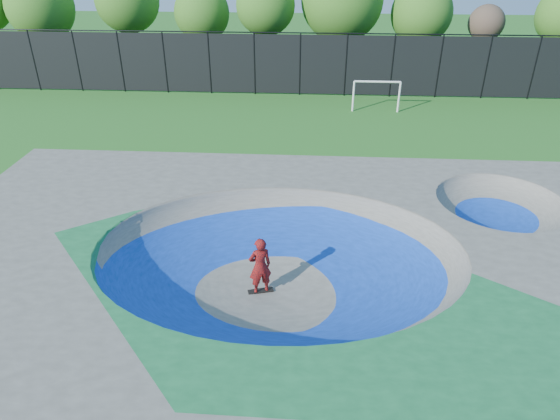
{
  "coord_description": "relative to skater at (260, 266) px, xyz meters",
  "views": [
    {
      "loc": [
        0.8,
        -12.22,
        9.63
      ],
      "look_at": [
        -0.17,
        3.0,
        1.1
      ],
      "focal_mm": 32.0,
      "sensor_mm": 36.0,
      "label": 1
    }
  ],
  "objects": [
    {
      "name": "ground",
      "position": [
        0.56,
        0.19,
        -0.95
      ],
      "size": [
        120.0,
        120.0,
        0.0
      ],
      "primitive_type": "plane",
      "color": "#20601A",
      "rests_on": "ground"
    },
    {
      "name": "skate_deck",
      "position": [
        0.56,
        0.19,
        -0.2
      ],
      "size": [
        22.0,
        14.0,
        1.5
      ],
      "primitive_type": "cube",
      "color": "gray",
      "rests_on": "ground"
    },
    {
      "name": "skater",
      "position": [
        0.0,
        0.0,
        0.0
      ],
      "size": [
        0.82,
        0.69,
        1.91
      ],
      "primitive_type": "imported",
      "rotation": [
        0.0,
        0.0,
        3.54
      ],
      "color": "red",
      "rests_on": "ground"
    },
    {
      "name": "skateboard",
      "position": [
        0.0,
        0.0,
        -0.93
      ],
      "size": [
        0.81,
        0.43,
        0.05
      ],
      "primitive_type": "cube",
      "rotation": [
        0.0,
        0.0,
        0.29
      ],
      "color": "black",
      "rests_on": "ground"
    },
    {
      "name": "soccer_goal",
      "position": [
        5.28,
        17.9,
        0.35
      ],
      "size": [
        2.86,
        0.12,
        1.88
      ],
      "color": "white",
      "rests_on": "ground"
    },
    {
      "name": "fence",
      "position": [
        0.56,
        21.19,
        1.14
      ],
      "size": [
        48.09,
        0.09,
        4.04
      ],
      "color": "black",
      "rests_on": "ground"
    },
    {
      "name": "treeline",
      "position": [
        0.14,
        26.16,
        3.98
      ],
      "size": [
        53.12,
        5.89,
        8.34
      ],
      "color": "#432F21",
      "rests_on": "ground"
    }
  ]
}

